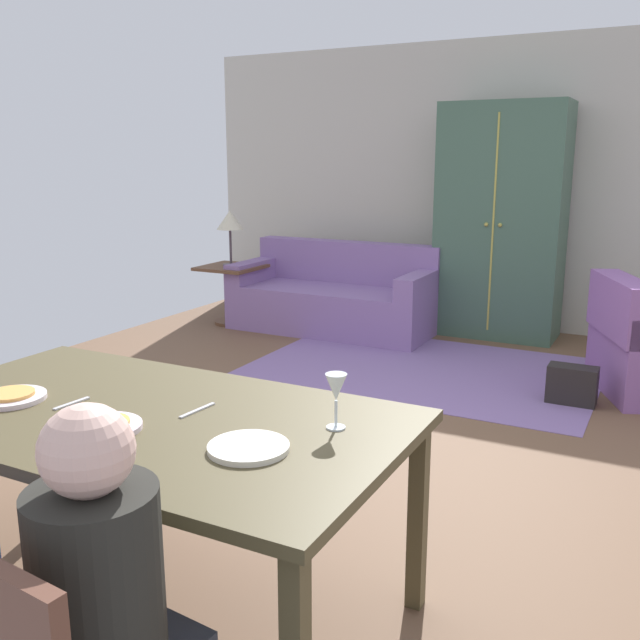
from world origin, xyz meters
TOP-DOWN VIEW (x-y plane):
  - ground_plane at (0.00, 0.42)m, footprint 6.43×6.05m
  - back_wall at (0.00, 3.50)m, footprint 6.43×0.10m
  - dining_table at (-0.13, -1.56)m, footprint 1.85×1.02m
  - plate_near_man at (-0.64, -1.68)m, footprint 0.25×0.25m
  - pizza_near_man at (-0.64, -1.68)m, footprint 0.17×0.17m
  - plate_near_child at (-0.13, -1.74)m, footprint 0.25×0.25m
  - pizza_near_child at (-0.13, -1.74)m, footprint 0.17×0.17m
  - plate_near_woman at (0.38, -1.66)m, footprint 0.25×0.25m
  - wine_glass at (0.53, -1.38)m, footprint 0.07×0.07m
  - fork at (-0.41, -1.61)m, footprint 0.03×0.15m
  - knife at (0.03, -1.46)m, footprint 0.03×0.17m
  - person_woman at (0.38, -2.26)m, footprint 0.30×0.41m
  - area_rug at (-0.23, 1.75)m, footprint 2.60×1.80m
  - couch at (-1.43, 2.61)m, footprint 1.91×0.86m
  - armoire at (0.00, 3.11)m, footprint 1.10×0.59m
  - side_table at (-2.44, 2.35)m, footprint 0.56×0.56m
  - table_lamp at (-2.44, 2.35)m, footprint 0.26×0.26m
  - handbag at (0.92, 1.45)m, footprint 0.32×0.16m

SIDE VIEW (x-z plane):
  - ground_plane at x=0.00m, z-range -0.02..0.00m
  - area_rug at x=-0.23m, z-range 0.00..0.01m
  - handbag at x=0.92m, z-range 0.00..0.26m
  - couch at x=-1.43m, z-range -0.11..0.71m
  - side_table at x=-2.44m, z-range 0.09..0.67m
  - person_woman at x=0.38m, z-range -0.04..1.07m
  - dining_table at x=-0.13m, z-range 0.31..1.07m
  - fork at x=-0.41m, z-range 0.76..0.77m
  - knife at x=0.03m, z-range 0.76..0.77m
  - plate_near_man at x=-0.64m, z-range 0.76..0.78m
  - plate_near_child at x=-0.13m, z-range 0.76..0.78m
  - plate_near_woman at x=0.38m, z-range 0.76..0.78m
  - pizza_near_man at x=-0.64m, z-range 0.78..0.79m
  - pizza_near_child at x=-0.13m, z-range 0.78..0.79m
  - wine_glass at x=0.53m, z-range 0.80..0.99m
  - table_lamp at x=-2.44m, z-range 0.74..1.28m
  - armoire at x=0.00m, z-range 0.00..2.10m
  - back_wall at x=0.00m, z-range 0.00..2.70m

